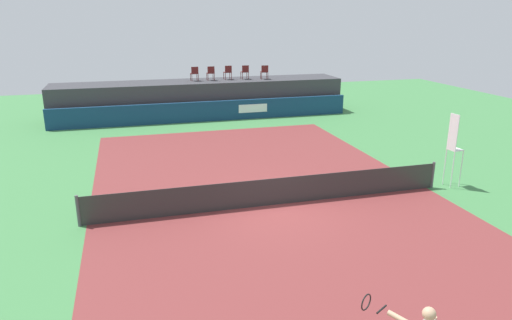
{
  "coord_description": "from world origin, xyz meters",
  "views": [
    {
      "loc": [
        -4.49,
        -13.99,
        6.19
      ],
      "look_at": [
        -0.05,
        2.0,
        1.0
      ],
      "focal_mm": 32.78,
      "sensor_mm": 36.0,
      "label": 1
    }
  ],
  "objects_px": {
    "spectator_chair_far_left": "(195,73)",
    "umpire_chair": "(454,145)",
    "tennis_ball": "(153,213)",
    "spectator_chair_right": "(245,71)",
    "spectator_chair_left": "(211,73)",
    "spectator_chair_far_right": "(264,71)",
    "spectator_chair_center": "(228,72)",
    "net_post_far": "(433,175)",
    "net_post_near": "(78,211)"
  },
  "relations": [
    {
      "from": "spectator_chair_far_left",
      "to": "umpire_chair",
      "type": "height_order",
      "value": "spectator_chair_far_left"
    },
    {
      "from": "tennis_ball",
      "to": "spectator_chair_far_left",
      "type": "bearing_deg",
      "value": 76.36
    },
    {
      "from": "spectator_chair_far_left",
      "to": "spectator_chair_right",
      "type": "bearing_deg",
      "value": -0.65
    },
    {
      "from": "spectator_chair_left",
      "to": "spectator_chair_right",
      "type": "xyz_separation_m",
      "value": [
        2.22,
        0.02,
        0.0
      ]
    },
    {
      "from": "spectator_chair_far_right",
      "to": "tennis_ball",
      "type": "relative_size",
      "value": 13.06
    },
    {
      "from": "spectator_chair_far_left",
      "to": "spectator_chair_center",
      "type": "xyz_separation_m",
      "value": [
        2.14,
        0.09,
        0.0
      ]
    },
    {
      "from": "net_post_far",
      "to": "umpire_chair",
      "type": "bearing_deg",
      "value": -0.8
    },
    {
      "from": "spectator_chair_right",
      "to": "net_post_far",
      "type": "height_order",
      "value": "spectator_chair_right"
    },
    {
      "from": "net_post_near",
      "to": "spectator_chair_far_left",
      "type": "bearing_deg",
      "value": 69.01
    },
    {
      "from": "spectator_chair_left",
      "to": "spectator_chair_right",
      "type": "bearing_deg",
      "value": 0.62
    },
    {
      "from": "spectator_chair_right",
      "to": "spectator_chair_center",
      "type": "bearing_deg",
      "value": 173.19
    },
    {
      "from": "spectator_chair_right",
      "to": "net_post_near",
      "type": "relative_size",
      "value": 0.89
    },
    {
      "from": "spectator_chair_center",
      "to": "spectator_chair_far_left",
      "type": "bearing_deg",
      "value": -177.5
    },
    {
      "from": "net_post_near",
      "to": "spectator_chair_left",
      "type": "bearing_deg",
      "value": 65.71
    },
    {
      "from": "spectator_chair_left",
      "to": "net_post_far",
      "type": "relative_size",
      "value": 0.89
    },
    {
      "from": "umpire_chair",
      "to": "tennis_ball",
      "type": "relative_size",
      "value": 40.59
    },
    {
      "from": "spectator_chair_center",
      "to": "net_post_near",
      "type": "distance_m",
      "value": 17.51
    },
    {
      "from": "spectator_chair_center",
      "to": "spectator_chair_right",
      "type": "bearing_deg",
      "value": -6.81
    },
    {
      "from": "spectator_chair_center",
      "to": "net_post_far",
      "type": "relative_size",
      "value": 0.89
    },
    {
      "from": "spectator_chair_left",
      "to": "spectator_chair_right",
      "type": "relative_size",
      "value": 1.0
    },
    {
      "from": "spectator_chair_far_left",
      "to": "tennis_ball",
      "type": "relative_size",
      "value": 13.06
    },
    {
      "from": "net_post_near",
      "to": "net_post_far",
      "type": "relative_size",
      "value": 1.0
    },
    {
      "from": "spectator_chair_left",
      "to": "spectator_chair_right",
      "type": "distance_m",
      "value": 2.22
    },
    {
      "from": "spectator_chair_left",
      "to": "spectator_chair_center",
      "type": "xyz_separation_m",
      "value": [
        1.13,
        0.15,
        0.0
      ]
    },
    {
      "from": "spectator_chair_far_left",
      "to": "tennis_ball",
      "type": "bearing_deg",
      "value": -103.64
    },
    {
      "from": "spectator_chair_far_left",
      "to": "net_post_near",
      "type": "bearing_deg",
      "value": -110.99
    },
    {
      "from": "spectator_chair_far_right",
      "to": "spectator_chair_center",
      "type": "bearing_deg",
      "value": 168.38
    },
    {
      "from": "umpire_chair",
      "to": "net_post_near",
      "type": "xyz_separation_m",
      "value": [
        -13.13,
        0.01,
        -1.09
      ]
    },
    {
      "from": "spectator_chair_left",
      "to": "tennis_ball",
      "type": "height_order",
      "value": "spectator_chair_left"
    },
    {
      "from": "spectator_chair_far_left",
      "to": "net_post_far",
      "type": "xyz_separation_m",
      "value": [
        6.52,
        -15.31,
        -2.19
      ]
    },
    {
      "from": "spectator_chair_left",
      "to": "spectator_chair_far_right",
      "type": "relative_size",
      "value": 1.0
    },
    {
      "from": "spectator_chair_left",
      "to": "spectator_chair_far_right",
      "type": "height_order",
      "value": "same"
    },
    {
      "from": "tennis_ball",
      "to": "spectator_chair_left",
      "type": "bearing_deg",
      "value": 72.72
    },
    {
      "from": "spectator_chair_far_left",
      "to": "net_post_far",
      "type": "relative_size",
      "value": 0.89
    },
    {
      "from": "spectator_chair_left",
      "to": "net_post_near",
      "type": "distance_m",
      "value": 16.88
    },
    {
      "from": "net_post_near",
      "to": "net_post_far",
      "type": "bearing_deg",
      "value": 0.0
    },
    {
      "from": "spectator_chair_left",
      "to": "spectator_chair_far_right",
      "type": "distance_m",
      "value": 3.44
    },
    {
      "from": "tennis_ball",
      "to": "umpire_chair",
      "type": "bearing_deg",
      "value": -1.53
    },
    {
      "from": "spectator_chair_right",
      "to": "umpire_chair",
      "type": "bearing_deg",
      "value": -75.24
    },
    {
      "from": "spectator_chair_left",
      "to": "tennis_ball",
      "type": "distance_m",
      "value": 15.9
    },
    {
      "from": "spectator_chair_right",
      "to": "spectator_chair_far_right",
      "type": "bearing_deg",
      "value": -15.85
    },
    {
      "from": "tennis_ball",
      "to": "spectator_chair_center",
      "type": "bearing_deg",
      "value": 69.05
    },
    {
      "from": "spectator_chair_far_right",
      "to": "spectator_chair_far_left",
      "type": "bearing_deg",
      "value": 175.13
    },
    {
      "from": "spectator_chair_far_right",
      "to": "spectator_chair_left",
      "type": "bearing_deg",
      "value": 174.71
    },
    {
      "from": "spectator_chair_right",
      "to": "tennis_ball",
      "type": "distance_m",
      "value": 16.71
    },
    {
      "from": "spectator_chair_far_left",
      "to": "umpire_chair",
      "type": "relative_size",
      "value": 0.32
    },
    {
      "from": "net_post_near",
      "to": "spectator_chair_center",
      "type": "bearing_deg",
      "value": 62.51
    },
    {
      "from": "net_post_near",
      "to": "net_post_far",
      "type": "height_order",
      "value": "same"
    },
    {
      "from": "spectator_chair_right",
      "to": "umpire_chair",
      "type": "relative_size",
      "value": 0.32
    },
    {
      "from": "spectator_chair_far_right",
      "to": "net_post_far",
      "type": "bearing_deg",
      "value": -82.04
    }
  ]
}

